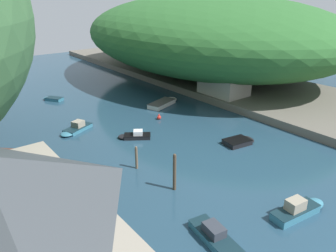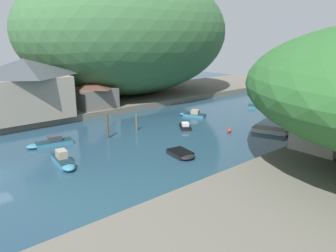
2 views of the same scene
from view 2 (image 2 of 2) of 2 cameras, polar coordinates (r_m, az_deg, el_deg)
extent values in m
plane|color=#234256|center=(52.93, 5.24, -0.18)|extent=(130.00, 130.00, 0.00)
cube|color=#666056|center=(73.63, -10.05, 4.48)|extent=(22.00, 120.00, 1.14)
ellipsoid|color=#3D6B3D|center=(76.78, -6.74, 15.93)|extent=(36.08, 50.51, 27.90)
cube|color=gray|center=(58.18, -23.34, 4.56)|extent=(8.68, 12.77, 6.70)
pyramid|color=#3D4247|center=(57.59, -23.85, 9.27)|extent=(9.38, 13.79, 2.92)
cube|color=slate|center=(63.85, -12.89, 4.90)|extent=(7.30, 7.01, 3.68)
pyramid|color=brown|center=(63.48, -13.02, 7.00)|extent=(7.88, 7.58, 1.05)
cube|color=#B2A899|center=(43.51, 25.63, -1.51)|extent=(5.28, 7.34, 2.93)
pyramid|color=brown|center=(43.01, 25.95, 1.16)|extent=(5.70, 7.93, 1.25)
cube|color=teal|center=(69.63, 14.44, 3.35)|extent=(2.74, 3.10, 0.51)
ellipsoid|color=teal|center=(70.97, 14.48, 3.57)|extent=(1.93, 1.92, 0.51)
cube|color=#132A33|center=(69.58, 14.46, 3.57)|extent=(2.79, 3.16, 0.03)
cube|color=black|center=(40.14, 2.11, -4.77)|extent=(3.32, 2.57, 0.58)
ellipsoid|color=black|center=(38.98, 3.36, -5.41)|extent=(1.81, 2.23, 0.58)
cube|color=black|center=(40.04, 2.12, -4.36)|extent=(3.38, 2.62, 0.03)
cube|color=teal|center=(46.55, -19.22, -2.81)|extent=(2.34, 4.87, 0.55)
ellipsoid|color=teal|center=(46.16, -22.04, -3.24)|extent=(1.89, 2.55, 0.55)
cube|color=#132A33|center=(46.46, -19.25, -2.47)|extent=(2.39, 4.97, 0.03)
cube|color=#333842|center=(46.39, -19.11, -2.03)|extent=(1.38, 1.79, 0.73)
cube|color=silver|center=(51.97, 17.32, -0.73)|extent=(5.48, 3.68, 0.67)
ellipsoid|color=silver|center=(51.51, 20.04, -1.11)|extent=(3.06, 2.76, 0.67)
cube|color=#504E4A|center=(51.88, 17.35, -0.36)|extent=(5.59, 3.76, 0.03)
cube|color=teal|center=(39.43, -17.91, -5.83)|extent=(4.49, 2.05, 0.68)
ellipsoid|color=teal|center=(37.48, -16.99, -6.86)|extent=(2.33, 1.69, 0.68)
cube|color=#132A33|center=(39.31, -17.95, -5.34)|extent=(4.58, 2.09, 0.03)
cube|color=#9E937F|center=(39.29, -18.06, -4.66)|extent=(1.64, 1.24, 0.93)
cube|color=teal|center=(59.94, 4.65, 1.89)|extent=(4.26, 3.22, 0.46)
ellipsoid|color=teal|center=(60.61, 2.93, 2.07)|extent=(2.46, 2.34, 0.46)
cube|color=#132A33|center=(59.88, 4.65, 2.12)|extent=(4.34, 3.29, 0.03)
cube|color=#9E937F|center=(59.76, 4.77, 2.46)|extent=(1.75, 1.69, 0.78)
cube|color=black|center=(51.86, 3.01, -0.21)|extent=(3.53, 3.10, 0.44)
ellipsoid|color=black|center=(53.40, 2.75, 0.24)|extent=(2.16, 2.12, 0.44)
cube|color=black|center=(51.80, 3.02, 0.03)|extent=(3.60, 3.17, 0.03)
cube|color=silver|center=(51.63, 3.04, 0.30)|extent=(1.54, 1.53, 0.58)
cylinder|color=#4C3D2D|center=(47.36, -10.51, -0.04)|extent=(0.32, 0.32, 3.49)
sphere|color=#4C3D2D|center=(46.92, -10.61, 2.09)|extent=(0.28, 0.28, 0.28)
cylinder|color=brown|center=(50.84, -5.51, 0.52)|extent=(0.28, 0.28, 2.33)
sphere|color=brown|center=(50.54, -5.55, 1.86)|extent=(0.25, 0.25, 0.25)
sphere|color=red|center=(50.48, 10.66, -0.80)|extent=(0.60, 0.60, 0.60)
cone|color=red|center=(50.36, 10.68, -0.31)|extent=(0.30, 0.30, 0.30)
cylinder|color=#282D3D|center=(57.57, -21.53, 1.67)|extent=(0.13, 0.13, 0.85)
cylinder|color=#282D3D|center=(57.66, -21.38, 1.70)|extent=(0.13, 0.13, 0.85)
cube|color=navy|center=(57.46, -21.53, 2.40)|extent=(0.28, 0.41, 0.62)
sphere|color=beige|center=(57.38, -21.57, 2.80)|extent=(0.22, 0.22, 0.22)
camera|label=1|loc=(56.21, -39.47, 14.91)|focal=35.00mm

